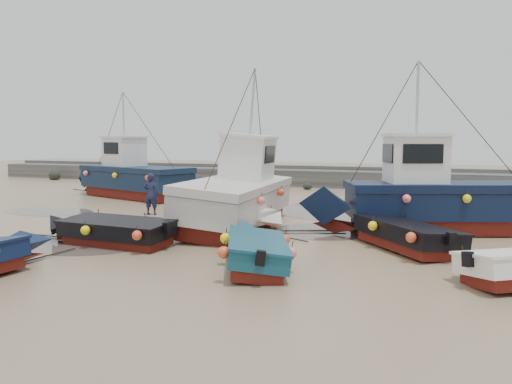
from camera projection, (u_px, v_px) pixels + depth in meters
ground at (170, 247)px, 15.96m from camera, size 120.00×120.00×0.00m
seawall at (329, 178)px, 36.22m from camera, size 60.00×4.92×1.50m
puddle_a at (73, 243)px, 16.58m from camera, size 5.13×5.13×0.01m
puddle_b at (321, 231)px, 18.71m from camera, size 3.77×3.77×0.01m
puddle_c at (49, 211)px, 23.89m from camera, size 4.58×4.58×0.01m
puddle_d at (336, 210)px, 24.37m from camera, size 5.80×5.80×0.01m
dinghy_2 at (254, 246)px, 13.55m from camera, size 2.97×5.34×1.43m
dinghy_4 at (108, 228)px, 16.42m from camera, size 6.22×2.18×1.43m
dinghy_5 at (240, 215)px, 18.94m from camera, size 5.14×2.98×1.43m
dinghy_6 at (399, 231)px, 15.89m from camera, size 4.55×5.19×1.43m
cabin_boat_0 at (129, 175)px, 29.92m from camera, size 10.68×5.28×6.22m
cabin_boat_1 at (240, 193)px, 19.94m from camera, size 3.43×10.73×6.22m
cabin_boat_2 at (422, 196)px, 18.35m from camera, size 9.49×5.03×6.22m
person at (152, 215)px, 22.90m from camera, size 0.77×0.58×1.92m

